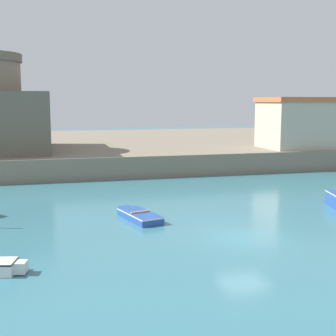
% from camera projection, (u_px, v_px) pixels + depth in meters
% --- Properties ---
extents(ground_plane, '(200.00, 200.00, 0.00)m').
position_uv_depth(ground_plane, '(244.00, 237.00, 24.06)').
color(ground_plane, teal).
extents(quay_seawall, '(120.00, 40.00, 2.03)m').
position_uv_depth(quay_seawall, '(122.00, 147.00, 61.57)').
color(quay_seawall, gray).
rests_on(quay_seawall, ground).
extents(dinghy_blue_2, '(2.25, 4.25, 0.51)m').
position_uv_depth(dinghy_blue_2, '(139.00, 215.00, 27.73)').
color(dinghy_blue_2, '#284C9E').
rests_on(dinghy_blue_2, ground).
extents(harbor_shed_near_wharf, '(6.98, 6.27, 5.35)m').
position_uv_depth(harbor_shed_near_wharf, '(296.00, 123.00, 49.46)').
color(harbor_shed_near_wharf, '#BCB29E').
rests_on(harbor_shed_near_wharf, quay_seawall).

